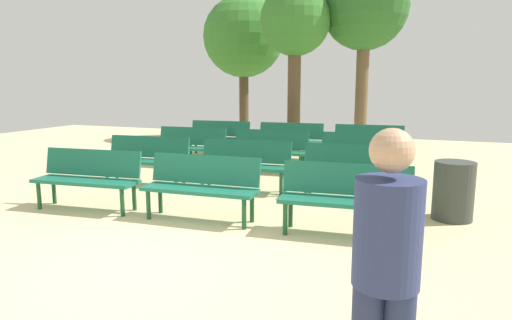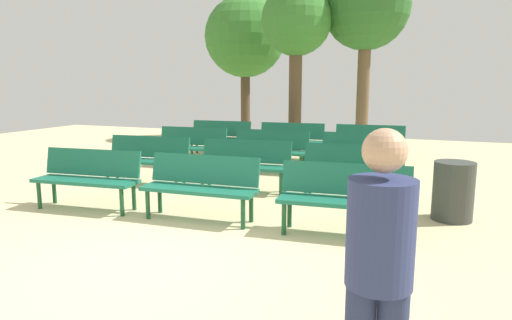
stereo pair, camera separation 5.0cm
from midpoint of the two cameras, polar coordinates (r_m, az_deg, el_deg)
ground_plane at (r=4.96m, az=-14.60°, el=-12.58°), size 24.00×24.00×0.00m
bench_r0_c0 at (r=7.11m, az=-20.76°, el=-1.84°), size 1.64×0.63×0.87m
bench_r0_c1 at (r=6.17m, az=-7.17°, el=-2.96°), size 1.62×0.55×0.87m
bench_r0_c2 at (r=5.63m, az=11.04°, el=-4.34°), size 1.63×0.61×0.87m
bench_r1_c0 at (r=8.55m, az=-13.93°, el=0.40°), size 1.64×0.63×0.87m
bench_r1_c1 at (r=7.77m, az=-1.64°, el=-0.25°), size 1.64×0.63×0.87m
bench_r1_c2 at (r=7.36m, az=11.94°, el=-1.02°), size 1.62×0.54×0.87m
bench_r2_c0 at (r=10.09m, az=-8.51°, el=1.98°), size 1.62×0.56×0.87m
bench_r2_c1 at (r=9.42m, az=1.63°, el=1.54°), size 1.63×0.59×0.87m
bench_r2_c2 at (r=9.11m, az=13.09°, el=1.00°), size 1.63×0.60×0.87m
bench_r3_c0 at (r=11.70m, az=-4.87°, el=3.13°), size 1.63×0.59×0.87m
bench_r3_c1 at (r=11.11m, az=4.25°, el=2.78°), size 1.63×0.61×0.87m
bench_r3_c2 at (r=10.88m, az=13.99°, el=2.36°), size 1.63×0.59×0.87m
tree_0 at (r=12.53m, az=4.87°, el=16.84°), size 1.89×1.89×4.45m
tree_1 at (r=13.10m, az=13.58°, el=18.22°), size 2.35×2.35×5.07m
tree_2 at (r=15.21m, az=-1.68°, el=15.34°), size 2.65×2.65×4.67m
visitor_with_backpack at (r=2.44m, az=15.59°, el=-12.84°), size 0.37×0.55×1.65m
trash_bin at (r=6.69m, az=23.65°, el=-3.61°), size 0.54×0.54×0.81m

